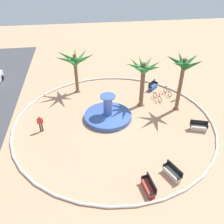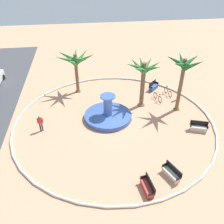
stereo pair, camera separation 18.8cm
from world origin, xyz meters
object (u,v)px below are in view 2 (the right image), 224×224
Objects in this scene: palm_tree_by_curb at (143,72)px; bench_north at (199,128)px; palm_tree_mid_plaza at (184,69)px; bicycle_red_frame at (158,97)px; fountain at (108,115)px; palm_tree_near_fountain at (76,61)px; bicycle_by_lamppost at (168,92)px; bench_east at (171,174)px; bench_west at (153,87)px; person_cyclist_helmet at (179,92)px; person_pedestrian_stroll at (40,123)px; bench_southeast at (147,187)px.

bench_north is at bearing -140.89° from palm_tree_by_curb.
palm_tree_mid_plaza reaches higher than bicycle_red_frame.
fountain is 5.58m from palm_tree_by_curb.
palm_tree_near_fountain is 2.88× the size of bicycle_by_lamppost.
palm_tree_by_curb is at bearing 109.62° from bicycle_red_frame.
fountain is 0.96× the size of palm_tree_near_fountain.
bench_east is 13.58m from bench_west.
palm_tree_mid_plaza reaches higher than person_cyclist_helmet.
palm_tree_by_curb is at bearing 97.60° from person_cyclist_helmet.
person_pedestrian_stroll reaches higher than bench_north.
bicycle_red_frame is at bearing 34.25° from palm_tree_mid_plaza.
bicycle_by_lamppost is at bearing -70.64° from person_pedestrian_stroll.
bench_east is (-14.06, -6.45, -3.45)m from palm_tree_near_fountain.
bicycle_red_frame is (2.11, 1.44, -4.18)m from palm_tree_mid_plaza.
bicycle_red_frame is at bearing -20.35° from bench_southeast.
palm_tree_mid_plaza is 3.46× the size of person_cyclist_helmet.
person_pedestrian_stroll is (-3.84, 12.29, 0.55)m from bicycle_red_frame.
palm_tree_by_curb is at bearing 144.56° from bench_west.
person_cyclist_helmet is (-0.15, -2.35, 0.57)m from bicycle_red_frame.
bench_east and bench_north have the same top height.
fountain is at bearing 116.24° from bicycle_by_lamppost.
bench_west is at bearing 37.92° from person_cyclist_helmet.
bench_east is at bearing 156.66° from palm_tree_mid_plaza.
bench_west is 2.55m from bicycle_red_frame.
palm_tree_by_curb reaches higher than bicycle_red_frame.
palm_tree_by_curb reaches higher than person_cyclist_helmet.
palm_tree_by_curb reaches higher than bench_east.
bicycle_red_frame is at bearing 19.51° from bench_north.
palm_tree_near_fountain reaches higher than bicycle_red_frame.
fountain is 8.52m from palm_tree_mid_plaza.
bicycle_by_lamppost is at bearing 4.42° from bench_north.
bench_west is at bearing -94.59° from palm_tree_near_fountain.
bench_southeast is 0.97× the size of bicycle_by_lamppost.
bench_east is at bearing -155.34° from palm_tree_near_fountain.
bicycle_red_frame is at bearing -70.38° from palm_tree_by_curb.
bench_north is at bearing -47.66° from bench_southeast.
bench_north reaches higher than bicycle_by_lamppost.
bench_east is at bearing 167.93° from bicycle_red_frame.
bench_west is 0.89× the size of bicycle_red_frame.
bicycle_red_frame is at bearing -110.42° from palm_tree_near_fountain.
palm_tree_near_fountain is 15.85m from bench_east.
palm_tree_near_fountain reaches higher than bench_west.
person_pedestrian_stroll is at bearing 55.10° from bench_east.
palm_tree_mid_plaza is at bearing 155.16° from person_cyclist_helmet.
bench_north is (-3.21, -8.03, -0.00)m from fountain.
palm_tree_mid_plaza reaches higher than palm_tree_by_curb.
bench_east is 0.98× the size of person_cyclist_helmet.
fountain reaches higher than bicycle_by_lamppost.
palm_tree_by_curb is at bearing -63.50° from fountain.
palm_tree_near_fountain reaches higher than bench_southeast.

